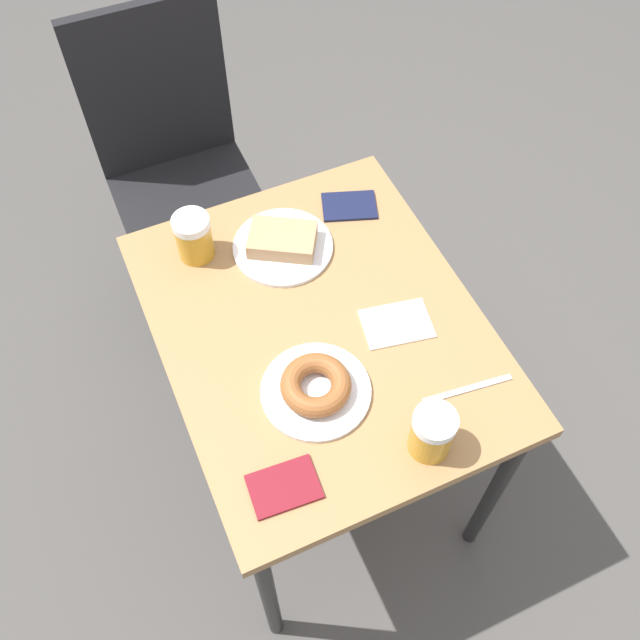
% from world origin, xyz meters
% --- Properties ---
extents(ground_plane, '(8.00, 8.00, 0.00)m').
position_xyz_m(ground_plane, '(0.00, 0.00, 0.00)').
color(ground_plane, '#474442').
extents(table, '(0.66, 0.82, 0.73)m').
position_xyz_m(table, '(0.00, 0.00, 0.65)').
color(table, '#997044').
rests_on(table, ground_plane).
extents(chair, '(0.40, 0.40, 0.97)m').
position_xyz_m(chair, '(-0.09, 0.81, 0.58)').
color(chair, black).
rests_on(chair, ground_plane).
extents(plate_with_cake, '(0.23, 0.23, 0.05)m').
position_xyz_m(plate_with_cake, '(0.01, 0.22, 0.75)').
color(plate_with_cake, silver).
rests_on(plate_with_cake, table).
extents(plate_with_donut, '(0.22, 0.22, 0.05)m').
position_xyz_m(plate_with_donut, '(-0.07, -0.14, 0.75)').
color(plate_with_donut, silver).
rests_on(plate_with_donut, table).
extents(beer_mug_left, '(0.08, 0.08, 0.11)m').
position_xyz_m(beer_mug_left, '(-0.17, 0.29, 0.78)').
color(beer_mug_left, '#C68C23').
rests_on(beer_mug_left, table).
extents(beer_mug_center, '(0.08, 0.08, 0.11)m').
position_xyz_m(beer_mug_center, '(0.08, -0.33, 0.78)').
color(beer_mug_center, '#C68C23').
rests_on(beer_mug_center, table).
extents(napkin_folded, '(0.16, 0.13, 0.00)m').
position_xyz_m(napkin_folded, '(0.15, -0.06, 0.73)').
color(napkin_folded, white).
rests_on(napkin_folded, table).
extents(fork, '(0.19, 0.03, 0.00)m').
position_xyz_m(fork, '(0.20, -0.26, 0.73)').
color(fork, silver).
rests_on(fork, table).
extents(passport_near_edge, '(0.15, 0.13, 0.01)m').
position_xyz_m(passport_near_edge, '(0.20, 0.28, 0.73)').
color(passport_near_edge, '#141938').
rests_on(passport_near_edge, table).
extents(passport_far_edge, '(0.13, 0.10, 0.01)m').
position_xyz_m(passport_far_edge, '(-0.20, -0.30, 0.73)').
color(passport_far_edge, maroon).
rests_on(passport_far_edge, table).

